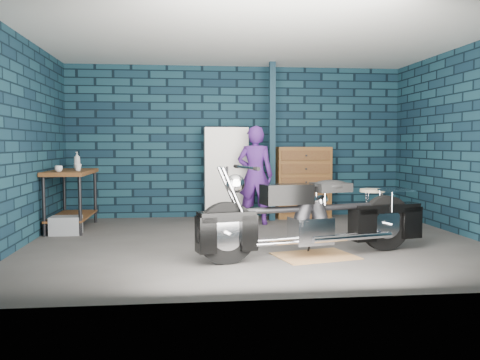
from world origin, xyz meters
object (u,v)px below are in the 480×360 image
object	(u,v)px
tool_chest	(302,182)
workbench	(72,200)
person	(255,175)
locker	(226,173)
storage_bin	(66,225)
shop_stool	(372,211)
motorcycle	(316,211)

from	to	relation	value
tool_chest	workbench	bearing A→B (deg)	-167.63
workbench	tool_chest	bearing A→B (deg)	12.37
person	tool_chest	bearing A→B (deg)	-129.77
workbench	locker	size ratio (longest dim) A/B	0.88
locker	tool_chest	distance (m)	1.39
workbench	tool_chest	size ratio (longest dim) A/B	1.11
storage_bin	shop_stool	distance (m)	4.47
workbench	tool_chest	distance (m)	3.93
motorcycle	person	xyz separation A→B (m)	(-0.37, 2.48, 0.27)
shop_stool	person	bearing A→B (deg)	145.62
motorcycle	person	world-z (taller)	person
person	storage_bin	xyz separation A→B (m)	(-2.86, -0.68, -0.67)
person	storage_bin	size ratio (longest dim) A/B	3.77
locker	storage_bin	bearing A→B (deg)	-151.18
person	motorcycle	bearing A→B (deg)	113.57
storage_bin	locker	world-z (taller)	locker
tool_chest	shop_stool	bearing A→B (deg)	-70.10
workbench	shop_stool	bearing A→B (deg)	-11.45
motorcycle	locker	distance (m)	3.25
motorcycle	person	bearing A→B (deg)	84.46
locker	shop_stool	size ratio (longest dim) A/B	2.44
motorcycle	storage_bin	size ratio (longest dim) A/B	5.71
person	shop_stool	world-z (taller)	person
motorcycle	storage_bin	distance (m)	3.72
storage_bin	tool_chest	bearing A→B (deg)	19.37
workbench	storage_bin	size ratio (longest dim) A/B	3.28
motorcycle	shop_stool	distance (m)	1.86
motorcycle	storage_bin	world-z (taller)	motorcycle
storage_bin	tool_chest	size ratio (longest dim) A/B	0.34
person	tool_chest	distance (m)	1.17
locker	shop_stool	distance (m)	2.70
workbench	motorcycle	size ratio (longest dim) A/B	0.57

